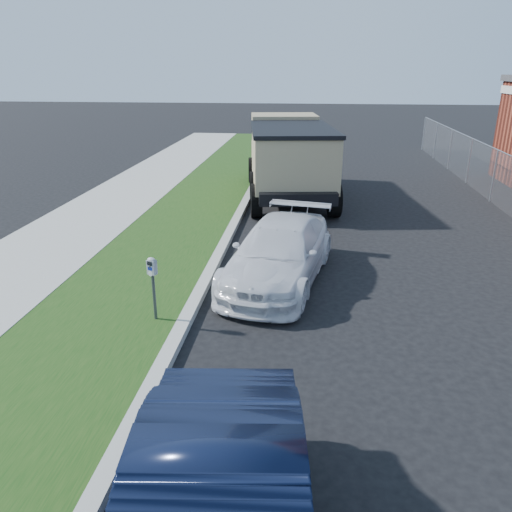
# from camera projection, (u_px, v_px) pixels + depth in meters

# --- Properties ---
(ground) EXTENTS (120.00, 120.00, 0.00)m
(ground) POSITION_uv_depth(u_px,v_px,m) (326.00, 330.00, 9.07)
(ground) COLOR black
(ground) RESTS_ON ground
(streetside) EXTENTS (6.12, 50.00, 0.15)m
(streetside) POSITION_uv_depth(u_px,v_px,m) (81.00, 272.00, 11.46)
(streetside) COLOR gray
(streetside) RESTS_ON ground
(parking_meter) EXTENTS (0.20, 0.17, 1.22)m
(parking_meter) POSITION_uv_depth(u_px,v_px,m) (152.00, 275.00, 8.88)
(parking_meter) COLOR #3F4247
(parking_meter) RESTS_ON ground
(white_wagon) EXTENTS (2.65, 4.78, 1.31)m
(white_wagon) POSITION_uv_depth(u_px,v_px,m) (279.00, 252.00, 11.00)
(white_wagon) COLOR silver
(white_wagon) RESTS_ON ground
(dump_truck) EXTENTS (3.59, 7.26, 2.73)m
(dump_truck) POSITION_uv_depth(u_px,v_px,m) (288.00, 154.00, 17.98)
(dump_truck) COLOR black
(dump_truck) RESTS_ON ground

